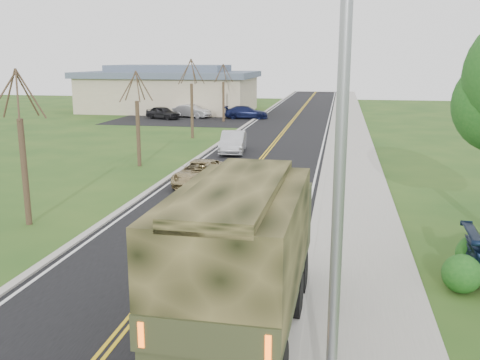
# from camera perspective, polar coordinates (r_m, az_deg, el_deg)

# --- Properties ---
(road) EXTENTS (8.00, 120.00, 0.01)m
(road) POSITION_cam_1_polar(r_m,az_deg,el_deg) (49.06, 4.76, 5.27)
(road) COLOR black
(road) RESTS_ON ground
(curb_right) EXTENTS (0.30, 120.00, 0.12)m
(curb_right) POSITION_cam_1_polar(r_m,az_deg,el_deg) (48.81, 9.63, 5.16)
(curb_right) COLOR #9E998E
(curb_right) RESTS_ON ground
(sidewalk_right) EXTENTS (3.20, 120.00, 0.10)m
(sidewalk_right) POSITION_cam_1_polar(r_m,az_deg,el_deg) (48.81, 11.69, 5.06)
(sidewalk_right) COLOR #9E998E
(sidewalk_right) RESTS_ON ground
(curb_left) EXTENTS (0.30, 120.00, 0.10)m
(curb_left) POSITION_cam_1_polar(r_m,az_deg,el_deg) (49.65, -0.03, 5.46)
(curb_left) COLOR #9E998E
(curb_left) RESTS_ON ground
(street_light) EXTENTS (1.65, 0.22, 8.00)m
(street_light) POSITION_cam_1_polar(r_m,az_deg,el_deg) (8.13, 9.78, -1.55)
(street_light) COLOR gray
(street_light) RESTS_ON ground
(bare_tree_a) EXTENTS (1.93, 2.26, 6.08)m
(bare_tree_a) POSITION_cam_1_polar(r_m,az_deg,el_deg) (22.27, -22.10, 2.06)
(bare_tree_a) COLOR #38281C
(bare_tree_a) RESTS_ON ground
(bare_tree_b) EXTENTS (1.83, 2.14, 5.73)m
(bare_tree_b) POSITION_cam_1_polar(r_m,az_deg,el_deg) (32.90, -10.84, 5.71)
(bare_tree_b) COLOR #38281C
(bare_tree_b) RESTS_ON ground
(bare_tree_c) EXTENTS (2.04, 2.39, 6.42)m
(bare_tree_c) POSITION_cam_1_polar(r_m,az_deg,el_deg) (44.20, -5.16, 8.04)
(bare_tree_c) COLOR #38281C
(bare_tree_c) RESTS_ON ground
(bare_tree_d) EXTENTS (1.88, 2.20, 5.91)m
(bare_tree_d) POSITION_cam_1_polar(r_m,az_deg,el_deg) (55.83, -1.79, 8.85)
(bare_tree_d) COLOR #38281C
(bare_tree_d) RESTS_ON ground
(commercial_building) EXTENTS (25.50, 21.50, 5.65)m
(commercial_building) POSITION_cam_1_polar(r_m,az_deg,el_deg) (67.79, -7.48, 9.56)
(commercial_building) COLOR tan
(commercial_building) RESTS_ON ground
(military_truck) EXTENTS (2.79, 7.67, 3.80)m
(military_truck) POSITION_cam_1_polar(r_m,az_deg,el_deg) (12.61, 0.39, -6.85)
(military_truck) COLOR black
(military_truck) RESTS_ON ground
(suv_champagne) EXTENTS (2.22, 4.55, 1.25)m
(suv_champagne) POSITION_cam_1_polar(r_m,az_deg,el_deg) (27.79, -4.28, 0.75)
(suv_champagne) COLOR #958254
(suv_champagne) RESTS_ON ground
(sedan_silver) EXTENTS (2.03, 4.66, 1.49)m
(sedan_silver) POSITION_cam_1_polar(r_m,az_deg,el_deg) (37.24, -0.74, 4.06)
(sedan_silver) COLOR silver
(sedan_silver) RESTS_ON ground
(lot_car_dark) EXTENTS (4.37, 3.16, 1.38)m
(lot_car_dark) POSITION_cam_1_polar(r_m,az_deg,el_deg) (58.95, -8.21, 7.12)
(lot_car_dark) COLOR black
(lot_car_dark) RESTS_ON ground
(lot_car_silver) EXTENTS (4.63, 2.81, 1.44)m
(lot_car_silver) POSITION_cam_1_polar(r_m,az_deg,el_deg) (60.04, -5.19, 7.33)
(lot_car_silver) COLOR #BDBCC1
(lot_car_silver) RESTS_ON ground
(lot_car_navy) EXTENTS (4.91, 2.38, 1.38)m
(lot_car_navy) POSITION_cam_1_polar(r_m,az_deg,el_deg) (58.77, 0.66, 7.23)
(lot_car_navy) COLOR #0F1539
(lot_car_navy) RESTS_ON ground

